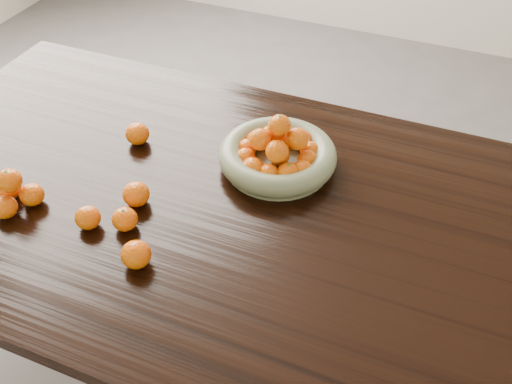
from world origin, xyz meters
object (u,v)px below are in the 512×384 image
at_px(fruit_bowl, 278,154).
at_px(loose_orange_0, 125,219).
at_px(orange_pyramid, 14,192).
at_px(dining_table, 257,238).

height_order(fruit_bowl, loose_orange_0, fruit_bowl).
bearing_deg(fruit_bowl, orange_pyramid, -144.54).
bearing_deg(dining_table, orange_pyramid, -160.09).
xyz_separation_m(dining_table, loose_orange_0, (-0.25, -0.16, 0.12)).
xyz_separation_m(fruit_bowl, orange_pyramid, (-0.51, -0.37, 0.00)).
relative_size(dining_table, orange_pyramid, 16.40).
distance_m(fruit_bowl, loose_orange_0, 0.41).
xyz_separation_m(dining_table, fruit_bowl, (-0.02, 0.17, 0.13)).
bearing_deg(loose_orange_0, fruit_bowl, 54.58).
bearing_deg(loose_orange_0, orange_pyramid, -173.43).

